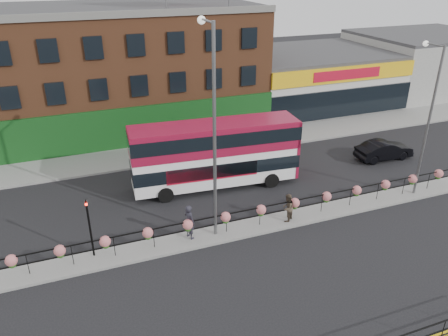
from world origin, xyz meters
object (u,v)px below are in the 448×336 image
object	(u,v)px
double_decker_bus	(216,148)
lamp_column_west	(212,117)
pedestrian_a	(189,222)
car	(384,150)
lamp_column_east	(428,109)
pedestrian_b	(287,208)

from	to	relation	value
double_decker_bus	lamp_column_west	world-z (taller)	lamp_column_west
pedestrian_a	car	bearing A→B (deg)	-95.05
lamp_column_east	pedestrian_a	bearing A→B (deg)	179.59
double_decker_bus	pedestrian_b	size ratio (longest dim) A/B	6.57
pedestrian_b	lamp_column_east	world-z (taller)	lamp_column_east
car	double_decker_bus	bearing A→B (deg)	90.08
car	lamp_column_east	size ratio (longest dim) A/B	0.48
double_decker_bus	lamp_column_west	size ratio (longest dim) A/B	0.99
double_decker_bus	lamp_column_east	xyz separation A→B (m)	(11.37, -5.47, 2.95)
double_decker_bus	pedestrian_b	distance (m)	6.36
lamp_column_west	lamp_column_east	bearing A→B (deg)	-1.00
pedestrian_a	lamp_column_east	distance (m)	15.48
lamp_column_west	car	bearing A→B (deg)	17.47
pedestrian_b	lamp_column_west	size ratio (longest dim) A/B	0.15
car	pedestrian_b	size ratio (longest dim) A/B	2.64
pedestrian_b	double_decker_bus	bearing A→B (deg)	-107.18
lamp_column_west	pedestrian_a	bearing A→B (deg)	-174.70
car	pedestrian_b	world-z (taller)	pedestrian_b
car	pedestrian_b	bearing A→B (deg)	117.52
pedestrian_b	car	bearing A→B (deg)	167.32
lamp_column_east	car	bearing A→B (deg)	69.53
lamp_column_west	lamp_column_east	size ratio (longest dim) A/B	1.20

